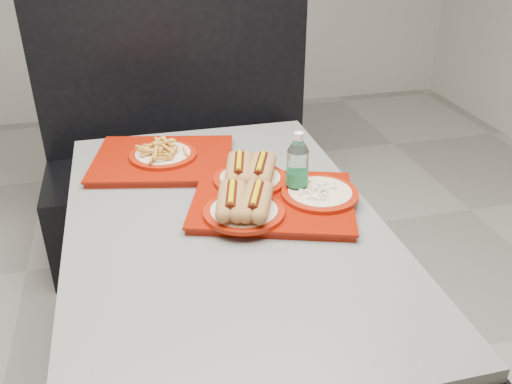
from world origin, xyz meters
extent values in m
cylinder|color=black|center=(0.00, 0.00, 0.38)|extent=(0.11, 0.11, 0.66)
cube|color=black|center=(0.00, 0.00, 0.70)|extent=(0.92, 1.42, 0.01)
cube|color=slate|center=(0.00, 0.00, 0.73)|extent=(0.90, 1.40, 0.04)
cube|color=black|center=(0.00, 1.02, 0.23)|extent=(1.30, 0.55, 0.45)
cube|color=black|center=(0.00, 1.26, 0.80)|extent=(1.30, 0.10, 1.10)
cube|color=maroon|center=(0.16, 0.04, 0.76)|extent=(0.56, 0.50, 0.02)
cube|color=maroon|center=(0.16, 0.04, 0.77)|extent=(0.58, 0.51, 0.01)
cylinder|color=#8D1604|center=(0.05, -0.03, 0.78)|extent=(0.24, 0.24, 0.01)
cylinder|color=white|center=(0.05, -0.03, 0.79)|extent=(0.19, 0.19, 0.01)
cylinder|color=#8D1604|center=(0.12, 0.17, 0.78)|extent=(0.24, 0.24, 0.01)
cylinder|color=white|center=(0.12, 0.17, 0.79)|extent=(0.19, 0.19, 0.01)
cylinder|color=#8D1604|center=(0.30, 0.02, 0.78)|extent=(0.24, 0.24, 0.01)
cylinder|color=white|center=(0.30, 0.02, 0.79)|extent=(0.19, 0.19, 0.01)
cube|color=maroon|center=(-0.14, 0.42, 0.76)|extent=(0.54, 0.46, 0.02)
cube|color=maroon|center=(-0.14, 0.42, 0.77)|extent=(0.55, 0.47, 0.01)
cylinder|color=#8D1604|center=(-0.14, 0.42, 0.78)|extent=(0.23, 0.23, 0.01)
cylinder|color=white|center=(-0.14, 0.42, 0.79)|extent=(0.19, 0.19, 0.01)
cylinder|color=silver|center=(0.25, 0.07, 0.83)|extent=(0.07, 0.07, 0.16)
cylinder|color=#1C723F|center=(0.25, 0.07, 0.82)|extent=(0.07, 0.07, 0.05)
cone|color=silver|center=(0.25, 0.07, 0.93)|extent=(0.07, 0.07, 0.04)
cylinder|color=silver|center=(0.25, 0.07, 0.96)|extent=(0.03, 0.03, 0.02)
camera|label=1|loc=(-0.23, -1.33, 1.58)|focal=38.00mm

